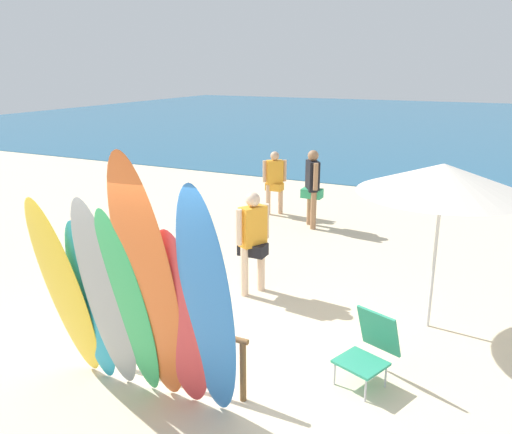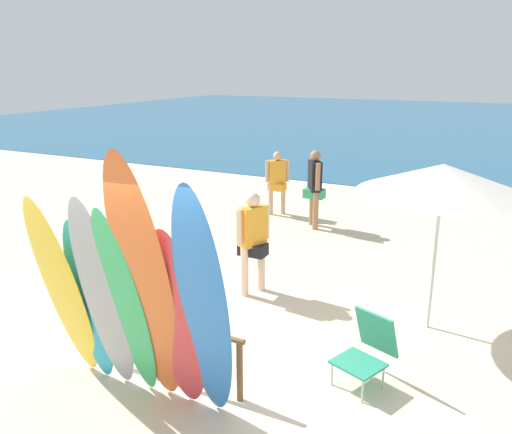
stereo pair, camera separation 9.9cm
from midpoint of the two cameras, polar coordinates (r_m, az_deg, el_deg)
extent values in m
plane|color=beige|center=(18.82, 16.19, 5.18)|extent=(60.00, 60.00, 0.00)
cube|color=#235B7F|center=(35.06, 21.41, 9.68)|extent=(60.00, 40.00, 0.02)
cylinder|color=brown|center=(6.76, -17.05, -11.77)|extent=(0.07, 0.07, 0.72)
cylinder|color=brown|center=(5.70, -1.30, -16.69)|extent=(0.07, 0.07, 0.72)
cylinder|color=brown|center=(5.99, -10.10, -11.20)|extent=(2.15, 0.06, 0.06)
ellipsoid|color=yellow|center=(6.01, -20.17, -7.61)|extent=(0.62, 0.68, 2.25)
ellipsoid|color=#289EC6|center=(5.93, -17.54, -9.06)|extent=(0.47, 0.39, 1.99)
ellipsoid|color=#999EA3|center=(5.62, -16.09, -8.59)|extent=(0.54, 0.62, 2.31)
ellipsoid|color=#38B266|center=(5.46, -13.68, -9.59)|extent=(0.53, 0.65, 2.23)
ellipsoid|color=orange|center=(5.12, -11.60, -7.65)|extent=(0.65, 0.82, 2.82)
ellipsoid|color=#D13D42|center=(5.26, -8.16, -11.38)|extent=(0.58, 0.47, 2.06)
ellipsoid|color=#337AD1|center=(4.94, -5.28, -10.04)|extent=(0.56, 0.60, 2.55)
cylinder|color=#9E704C|center=(11.32, 6.86, 0.68)|extent=(0.13, 0.13, 0.83)
cylinder|color=#9E704C|center=(11.64, 6.46, 1.13)|extent=(0.13, 0.13, 0.83)
cube|color=#33A36B|center=(11.39, 6.72, 2.60)|extent=(0.45, 0.28, 0.20)
cube|color=black|center=(11.30, 6.78, 4.54)|extent=(0.42, 0.48, 0.65)
sphere|color=#9E704C|center=(11.22, 6.86, 6.75)|extent=(0.24, 0.24, 0.24)
cylinder|color=#9E704C|center=(11.03, 7.13, 4.42)|extent=(0.10, 0.10, 0.58)
cylinder|color=#9E704C|center=(11.56, 6.47, 4.99)|extent=(0.10, 0.10, 0.58)
cylinder|color=beige|center=(8.03, -0.92, -6.06)|extent=(0.12, 0.12, 0.79)
cylinder|color=beige|center=(8.21, 0.94, -5.53)|extent=(0.12, 0.12, 0.79)
cube|color=black|center=(8.00, 0.02, -3.58)|extent=(0.43, 0.26, 0.19)
cube|color=orange|center=(7.88, 0.02, -1.03)|extent=(0.37, 0.46, 0.62)
sphere|color=beige|center=(7.76, 0.02, 1.95)|extent=(0.22, 0.22, 0.22)
cylinder|color=beige|center=(7.72, -1.54, -1.13)|extent=(0.10, 0.10, 0.55)
cylinder|color=beige|center=(8.02, 1.52, -0.46)|extent=(0.10, 0.10, 0.55)
cylinder|color=tan|center=(12.39, 1.87, 1.95)|extent=(0.11, 0.11, 0.74)
cylinder|color=tan|center=(12.45, 3.25, 2.01)|extent=(0.11, 0.11, 0.74)
cube|color=orange|center=(12.34, 2.58, 3.37)|extent=(0.40, 0.24, 0.18)
cube|color=orange|center=(12.27, 2.60, 4.96)|extent=(0.43, 0.38, 0.58)
sphere|color=tan|center=(12.20, 2.63, 6.77)|extent=(0.21, 0.21, 0.21)
cylinder|color=tan|center=(12.22, 1.48, 5.07)|extent=(0.09, 0.09, 0.51)
cylinder|color=tan|center=(12.32, 3.72, 5.14)|extent=(0.09, 0.09, 0.51)
cylinder|color=#B7B7BC|center=(6.11, 8.89, -16.81)|extent=(0.02, 0.02, 0.28)
cylinder|color=#B7B7BC|center=(5.90, 12.21, -18.31)|extent=(0.02, 0.02, 0.28)
cylinder|color=#B7B7BC|center=(6.37, 11.13, -15.44)|extent=(0.02, 0.02, 0.28)
cylinder|color=#B7B7BC|center=(6.17, 14.37, -16.80)|extent=(0.02, 0.02, 0.28)
cube|color=#2D9370|center=(6.05, 11.73, -15.60)|extent=(0.63, 0.60, 0.03)
cube|color=#2D9370|center=(6.14, 13.66, -12.26)|extent=(0.54, 0.37, 0.53)
cylinder|color=silver|center=(7.23, 19.58, -3.75)|extent=(0.04, 0.04, 2.18)
cone|color=silver|center=(6.97, 20.36, 3.98)|extent=(2.17, 2.17, 0.38)
camera|label=1|loc=(0.05, -89.63, 0.11)|focal=36.13mm
camera|label=2|loc=(0.05, 90.37, -0.11)|focal=36.13mm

